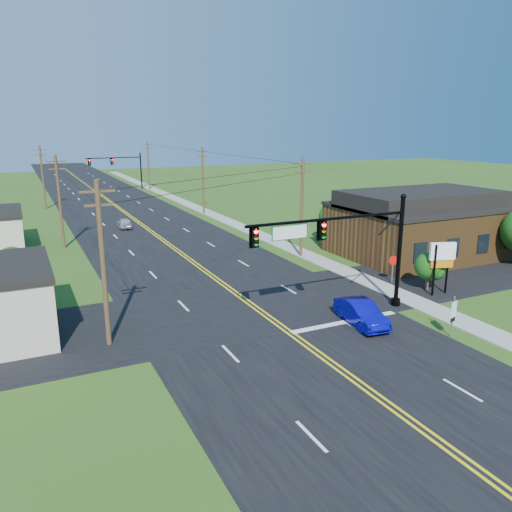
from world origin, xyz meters
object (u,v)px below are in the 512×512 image
signal_mast_far (117,166)px  route_sign (453,314)px  signal_mast_main (343,243)px  blue_car (361,313)px  stop_sign (393,263)px

signal_mast_far → route_sign: (3.71, -77.40, -3.12)m
signal_mast_main → blue_car: (0.31, -1.69, -4.03)m
route_sign → stop_sign: 10.11m
signal_mast_main → stop_sign: 9.12m
blue_car → stop_sign: bearing=45.2°
route_sign → stop_sign: (3.77, 9.38, 0.15)m
route_sign → stop_sign: route_sign is taller
blue_car → route_sign: (3.50, -3.71, 0.70)m
signal_mast_far → route_sign: signal_mast_far is taller
blue_car → stop_sign: size_ratio=2.01×
signal_mast_main → blue_car: size_ratio=2.57×
blue_car → route_sign: route_sign is taller
signal_mast_main → stop_sign: bearing=27.7°
signal_mast_far → blue_car: (0.21, -73.69, -3.82)m
signal_mast_far → route_sign: bearing=-87.3°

